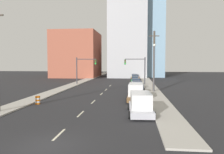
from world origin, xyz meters
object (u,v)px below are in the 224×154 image
(street_lamp, at_px, (154,64))
(box_truck_brown, at_px, (136,92))
(sedan_green, at_px, (135,80))
(sedan_white, at_px, (136,82))
(traffic_signal_left, at_px, (83,67))
(sedan_orange, at_px, (136,78))
(utility_pole_right_mid, at_px, (154,61))
(sedan_black, at_px, (138,89))
(traffic_barrel, at_px, (38,100))
(sedan_navy, at_px, (138,85))
(box_truck_silver, at_px, (141,104))
(sedan_tan, at_px, (135,77))
(traffic_signal_right, at_px, (139,67))

(street_lamp, relative_size, box_truck_brown, 1.23)
(sedan_green, bearing_deg, sedan_white, -85.22)
(traffic_signal_left, relative_size, box_truck_brown, 0.93)
(box_truck_brown, xyz_separation_m, sedan_orange, (0.06, 30.41, -0.33))
(utility_pole_right_mid, relative_size, sedan_orange, 2.05)
(utility_pole_right_mid, xyz_separation_m, street_lamp, (-0.01, -0.51, -0.52))
(sedan_black, height_order, sedan_white, sedan_black)
(traffic_barrel, distance_m, sedan_navy, 20.35)
(traffic_signal_left, xyz_separation_m, box_truck_silver, (12.04, -26.76, -2.90))
(box_truck_silver, bearing_deg, sedan_tan, 87.86)
(sedan_black, relative_size, sedan_navy, 0.98)
(sedan_orange, bearing_deg, utility_pole_right_mid, -79.37)
(street_lamp, xyz_separation_m, sedan_black, (-2.55, -1.34, -3.94))
(traffic_barrel, bearing_deg, sedan_black, 40.77)
(traffic_barrel, relative_size, sedan_orange, 0.20)
(box_truck_silver, bearing_deg, street_lamp, 77.73)
(traffic_barrel, height_order, sedan_green, sedan_green)
(street_lamp, height_order, box_truck_brown, street_lamp)
(box_truck_silver, xyz_separation_m, box_truck_brown, (-0.39, 7.56, 0.05))
(sedan_black, distance_m, sedan_navy, 6.34)
(box_truck_brown, bearing_deg, sedan_orange, 91.70)
(street_lamp, xyz_separation_m, sedan_orange, (-2.87, 22.62, -3.87))
(traffic_signal_left, bearing_deg, sedan_orange, 43.78)
(utility_pole_right_mid, bearing_deg, sedan_orange, 97.43)
(box_truck_silver, height_order, sedan_tan, box_truck_silver)
(sedan_tan, bearing_deg, sedan_black, -85.78)
(sedan_green, xyz_separation_m, sedan_orange, (0.13, 6.11, 0.01))
(utility_pole_right_mid, height_order, traffic_barrel, utility_pole_right_mid)
(sedan_navy, bearing_deg, sedan_green, 94.50)
(traffic_barrel, distance_m, street_lamp, 18.91)
(traffic_signal_right, bearing_deg, street_lamp, -78.74)
(traffic_barrel, xyz_separation_m, sedan_navy, (11.83, 16.56, 0.16))
(sedan_orange, distance_m, sedan_tan, 6.13)
(street_lamp, height_order, box_truck_silver, street_lamp)
(sedan_black, height_order, sedan_navy, sedan_black)
(sedan_navy, bearing_deg, traffic_signal_left, 154.23)
(sedan_navy, relative_size, sedan_white, 1.06)
(traffic_signal_left, bearing_deg, sedan_black, -46.66)
(box_truck_brown, bearing_deg, sedan_navy, 90.14)
(traffic_signal_right, bearing_deg, sedan_tan, 92.81)
(traffic_signal_right, bearing_deg, sedan_black, -91.24)
(box_truck_silver, distance_m, sedan_white, 26.36)
(traffic_signal_left, height_order, sedan_green, traffic_signal_left)
(traffic_signal_left, xyz_separation_m, sedan_tan, (11.45, 17.34, -3.24))
(traffic_barrel, height_order, box_truck_brown, box_truck_brown)
(box_truck_silver, relative_size, box_truck_brown, 0.90)
(street_lamp, bearing_deg, sedan_green, 100.31)
(box_truck_silver, bearing_deg, sedan_orange, 87.61)
(traffic_barrel, bearing_deg, traffic_signal_left, 90.45)
(box_truck_brown, relative_size, sedan_orange, 1.31)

